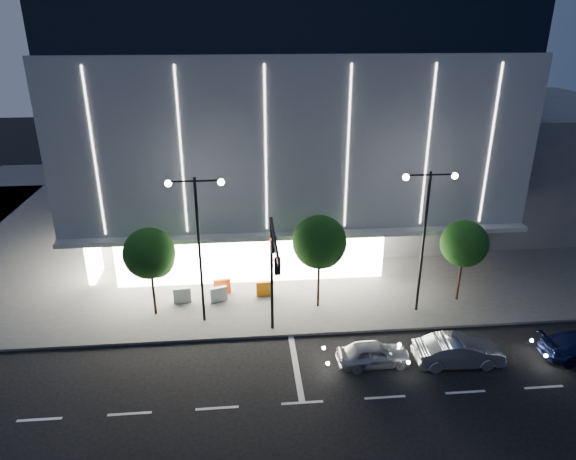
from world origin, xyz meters
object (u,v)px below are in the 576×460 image
at_px(barrier_a, 222,287).
at_px(traffic_mast, 273,263).
at_px(barrier_c, 265,289).
at_px(tree_mid, 320,245).
at_px(barrier_b, 182,295).
at_px(car_lead, 374,354).
at_px(street_lamp_west, 198,230).
at_px(tree_right, 464,246).
at_px(street_lamp_east, 425,222).
at_px(tree_left, 150,256).
at_px(car_second, 458,351).
at_px(barrier_d, 219,294).

bearing_deg(barrier_a, traffic_mast, -71.49).
bearing_deg(barrier_c, tree_mid, -29.31).
bearing_deg(barrier_b, barrier_c, -2.33).
relative_size(car_lead, barrier_a, 3.52).
height_order(barrier_a, barrier_c, same).
xyz_separation_m(street_lamp_west, tree_right, (16.03, 1.02, -2.07)).
bearing_deg(tree_right, barrier_a, 171.89).
xyz_separation_m(street_lamp_west, tree_mid, (7.03, 1.02, -1.62)).
distance_m(car_lead, barrier_b, 12.74).
xyz_separation_m(traffic_mast, tree_right, (12.03, 3.68, -1.14)).
bearing_deg(street_lamp_west, barrier_b, 123.86).
height_order(tree_mid, car_lead, tree_mid).
bearing_deg(tree_mid, street_lamp_east, -9.69).
height_order(street_lamp_west, tree_left, street_lamp_west).
bearing_deg(barrier_b, car_second, -33.13).
distance_m(traffic_mast, tree_right, 12.63).
bearing_deg(street_lamp_east, traffic_mast, -163.52).
bearing_deg(car_second, car_lead, 86.60).
bearing_deg(barrier_a, street_lamp_east, -23.58).
relative_size(traffic_mast, street_lamp_east, 0.79).
bearing_deg(barrier_b, tree_right, -10.49).
height_order(tree_left, car_lead, tree_left).
bearing_deg(car_second, street_lamp_west, 69.63).
distance_m(street_lamp_west, tree_right, 16.19).
xyz_separation_m(street_lamp_west, car_second, (13.46, -5.26, -5.19)).
distance_m(street_lamp_west, car_lead, 11.58).
xyz_separation_m(tree_right, barrier_d, (-15.24, 1.12, -3.23)).
distance_m(tree_left, tree_mid, 10.00).
height_order(street_lamp_east, car_second, street_lamp_east).
height_order(traffic_mast, tree_right, traffic_mast).
height_order(tree_right, barrier_c, tree_right).
height_order(tree_mid, car_second, tree_mid).
height_order(street_lamp_east, barrier_c, street_lamp_east).
bearing_deg(tree_left, car_second, -20.91).
bearing_deg(barrier_c, barrier_d, -174.33).
distance_m(tree_mid, car_lead, 7.27).
bearing_deg(traffic_mast, tree_right, 17.02).
height_order(street_lamp_west, street_lamp_east, same).
distance_m(barrier_a, barrier_d, 1.04).
distance_m(car_lead, barrier_a, 11.41).
bearing_deg(tree_mid, tree_right, -0.00).
relative_size(street_lamp_east, barrier_a, 8.18).
xyz_separation_m(street_lamp_east, car_lead, (-3.95, -4.92, -5.30)).
bearing_deg(street_lamp_west, barrier_c, 34.96).
xyz_separation_m(tree_left, barrier_a, (3.96, 2.14, -3.38)).
bearing_deg(street_lamp_east, street_lamp_west, 180.00).
height_order(barrier_a, barrier_d, same).
distance_m(traffic_mast, car_second, 10.70).
relative_size(car_second, barrier_d, 4.20).
bearing_deg(barrier_c, car_lead, -58.26).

